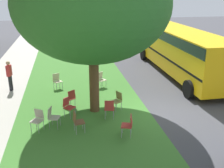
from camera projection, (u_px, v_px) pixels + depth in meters
ground at (154, 113)px, 12.19m from camera, size 80.00×80.00×0.00m
grass_verge at (85, 118)px, 11.64m from camera, size 48.00×6.00×0.01m
street_tree at (92, 5)px, 10.79m from camera, size 6.46×6.46×7.14m
chair_0 at (117, 99)px, 12.31m from camera, size 0.56×0.57×0.88m
chair_1 at (38, 118)px, 10.52m from camera, size 0.58×0.57×0.88m
chair_2 at (52, 116)px, 10.73m from camera, size 0.52×0.52×0.88m
chair_3 at (68, 106)px, 11.67m from camera, size 0.59×0.59×0.88m
chair_4 at (128, 124)px, 10.10m from camera, size 0.52×0.53×0.88m
chair_5 at (57, 80)px, 14.93m from camera, size 0.57×0.56×0.88m
chair_6 at (77, 121)px, 10.34m from camera, size 0.48×0.48×0.88m
chair_7 at (70, 97)px, 12.55m from camera, size 0.58×0.58×0.88m
chair_8 at (101, 78)px, 15.17m from camera, size 0.57×0.57×0.88m
chair_9 at (109, 108)px, 11.47m from camera, size 0.51×0.51×0.88m
school_bus at (181, 48)px, 17.14m from camera, size 10.40×2.80×2.88m
pedestrian_0 at (9, 75)px, 14.55m from camera, size 0.39×0.27×1.69m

